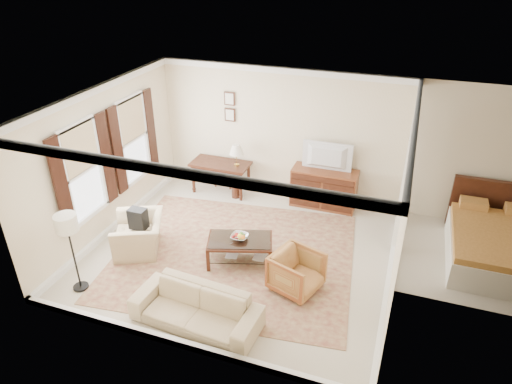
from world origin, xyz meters
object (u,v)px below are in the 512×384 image
Objects in this scene: sideboard at (324,188)px; sofa at (196,304)px; coffee_table at (240,244)px; writing_desk at (221,167)px; club_armchair at (138,229)px; striped_armchair at (297,270)px; tv at (327,149)px.

sideboard is 4.30m from sofa.
sideboard reaches higher than coffee_table.
sideboard reaches higher than writing_desk.
club_armchair reaches higher than writing_desk.
striped_armchair is 0.39× the size of sofa.
tv is 0.99× the size of club_armchair.
tv reaches higher than striped_armchair.
writing_desk is 1.33× the size of tv.
sideboard is at bearing 107.93° from club_armchair.
sideboard is 0.71× the size of sofa.
tv reaches higher than sofa.
coffee_table is 1.28× the size of club_armchair.
club_armchair is at bearing -101.48° from writing_desk.
writing_desk is at bearing 2.73° from tv.
striped_armchair is (2.54, -2.76, -0.24)m from writing_desk.
club_armchair is 0.51× the size of sofa.
coffee_table is at bearing 72.43° from club_armchair.
striped_armchair reaches higher than writing_desk.
tv is 4.11m from club_armchair.
sideboard is at bearing 68.32° from coffee_table.
tv is 3.04m from striped_armchair.
tv is 1.32× the size of striped_armchair.
tv is at bearing 80.36° from sofa.
sideboard reaches higher than striped_armchair.
sideboard is (2.38, 0.13, -0.19)m from writing_desk.
writing_desk is 2.70m from club_armchair.
sideboard is at bearing 22.32° from striped_armchair.
tv is (2.38, 0.11, 0.75)m from writing_desk.
writing_desk is 2.39m from sideboard.
club_armchair is (-2.92, -2.75, -0.92)m from tv.
coffee_table is at bearing -111.68° from sideboard.
striped_armchair reaches higher than coffee_table.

